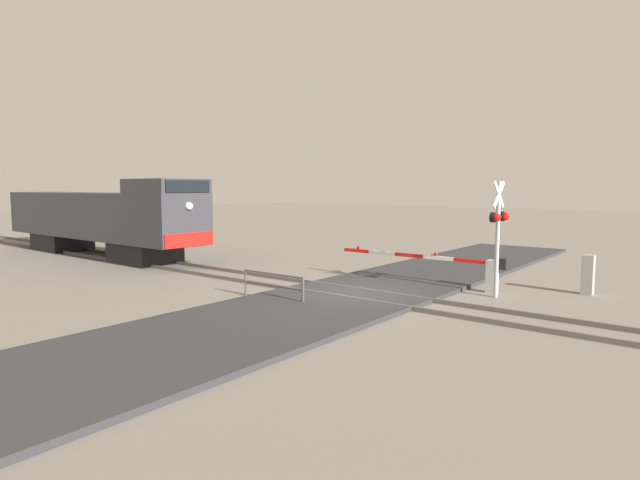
# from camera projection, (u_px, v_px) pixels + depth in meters

# --- Properties ---
(ground_plane) EXTENTS (160.00, 160.00, 0.00)m
(ground_plane) POSITION_uv_depth(u_px,v_px,m) (356.00, 296.00, 18.02)
(ground_plane) COLOR slate
(rail_track_left) EXTENTS (0.08, 80.00, 0.15)m
(rail_track_left) POSITION_uv_depth(u_px,v_px,m) (344.00, 298.00, 17.45)
(rail_track_left) COLOR #59544C
(rail_track_left) RESTS_ON ground_plane
(rail_track_right) EXTENTS (0.08, 80.00, 0.15)m
(rail_track_right) POSITION_uv_depth(u_px,v_px,m) (368.00, 291.00, 18.57)
(rail_track_right) COLOR #59544C
(rail_track_right) RESTS_ON ground_plane
(road_surface) EXTENTS (36.00, 5.14, 0.15)m
(road_surface) POSITION_uv_depth(u_px,v_px,m) (356.00, 294.00, 18.01)
(road_surface) COLOR #2D2D30
(road_surface) RESTS_ON ground_plane
(locomotive) EXTENTS (2.83, 16.10, 4.17)m
(locomotive) POSITION_uv_depth(u_px,v_px,m) (102.00, 218.00, 28.25)
(locomotive) COLOR black
(locomotive) RESTS_ON ground_plane
(crossing_signal) EXTENTS (1.18, 0.33, 4.00)m
(crossing_signal) POSITION_uv_depth(u_px,v_px,m) (498.00, 226.00, 17.56)
(crossing_signal) COLOR #ADADB2
(crossing_signal) RESTS_ON ground_plane
(crossing_gate) EXTENTS (0.36, 7.04, 1.29)m
(crossing_gate) POSITION_uv_depth(u_px,v_px,m) (464.00, 267.00, 19.20)
(crossing_gate) COLOR silver
(crossing_gate) RESTS_ON ground_plane
(utility_cabinet) EXTENTS (0.40, 0.38, 1.41)m
(utility_cabinet) POSITION_uv_depth(u_px,v_px,m) (588.00, 275.00, 18.26)
(utility_cabinet) COLOR #999993
(utility_cabinet) RESTS_ON ground_plane
(guard_railing) EXTENTS (0.08, 2.71, 0.95)m
(guard_railing) POSITION_uv_depth(u_px,v_px,m) (273.00, 282.00, 17.23)
(guard_railing) COLOR #4C4742
(guard_railing) RESTS_ON ground_plane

